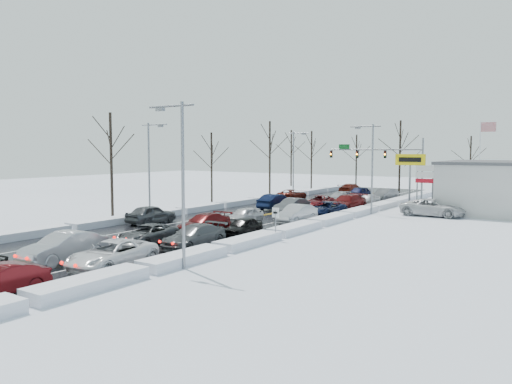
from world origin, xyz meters
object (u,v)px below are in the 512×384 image
Objects in this scene: flagpole at (481,154)px; oncoming_car_0 at (276,209)px; traffic_signal_mast at (385,157)px; tires_plus_sign at (410,163)px.

oncoming_car_0 is (-16.82, -21.88, -5.93)m from flagpole.
traffic_signal_mast is 1.33× the size of flagpole.
traffic_signal_mast is 2.64× the size of oncoming_car_0.
oncoming_car_0 is at bearing -104.37° from traffic_signal_mast.
flagpole reaches higher than traffic_signal_mast.
tires_plus_sign is 0.60× the size of flagpole.
tires_plus_sign is 14.79m from flagpole.
tires_plus_sign is (7.05, -12.00, -0.49)m from traffic_signal_mast.
flagpole reaches higher than tires_plus_sign.
flagpole is at bearing -125.24° from oncoming_car_0.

